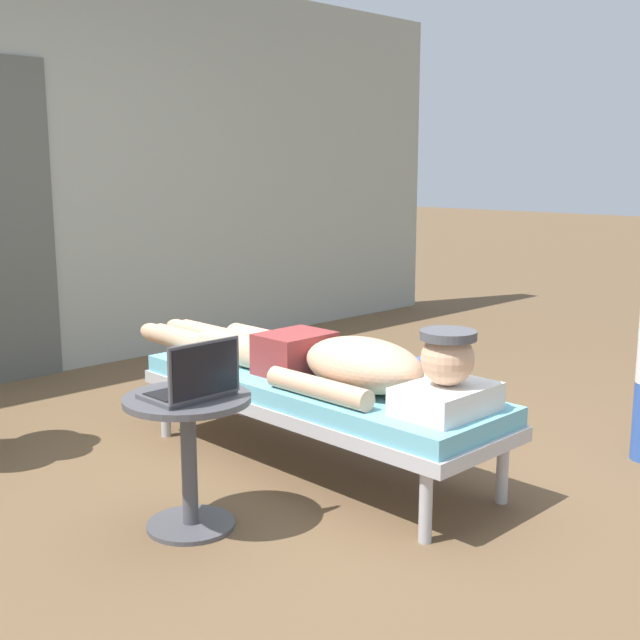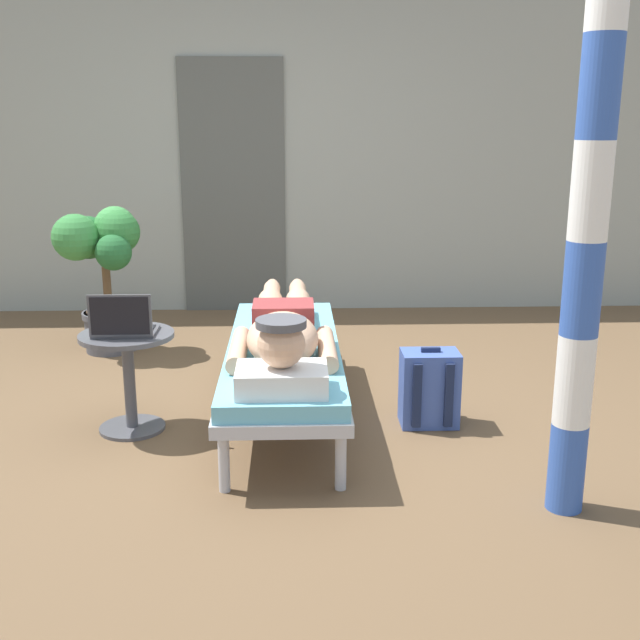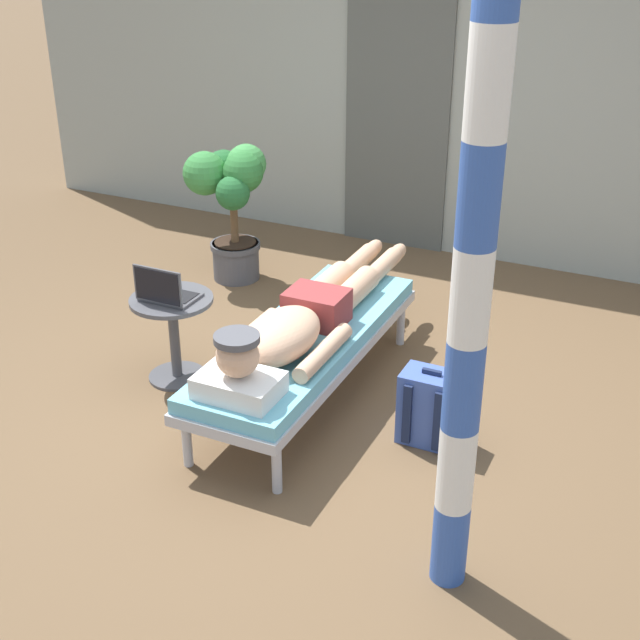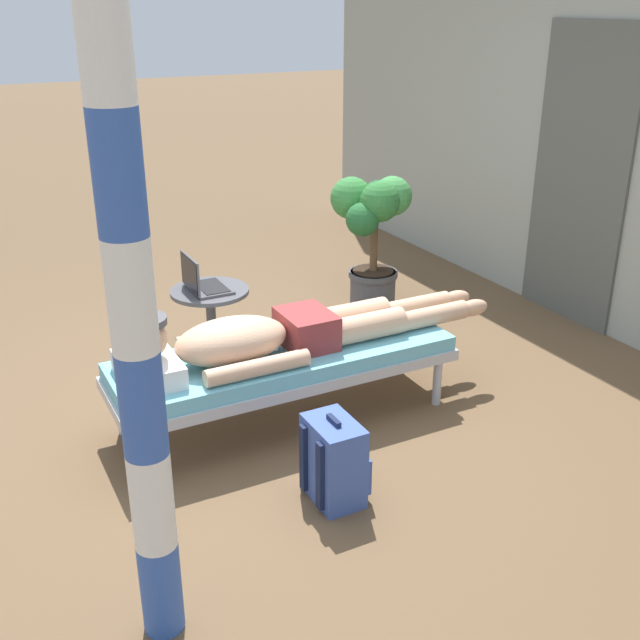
{
  "view_description": "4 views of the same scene",
  "coord_description": "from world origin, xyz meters",
  "px_view_note": "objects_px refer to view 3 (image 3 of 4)",
  "views": [
    {
      "loc": [
        -2.36,
        -2.43,
        1.37
      ],
      "look_at": [
        0.31,
        0.28,
        0.65
      ],
      "focal_mm": 45.44,
      "sensor_mm": 36.0,
      "label": 1
    },
    {
      "loc": [
        0.18,
        -3.82,
        1.59
      ],
      "look_at": [
        0.33,
        0.42,
        0.47
      ],
      "focal_mm": 43.62,
      "sensor_mm": 36.0,
      "label": 2
    },
    {
      "loc": [
        2.03,
        -3.71,
        2.64
      ],
      "look_at": [
        0.16,
        0.23,
        0.46
      ],
      "focal_mm": 49.02,
      "sensor_mm": 36.0,
      "label": 3
    },
    {
      "loc": [
        3.49,
        -1.4,
        2.15
      ],
      "look_at": [
        0.15,
        0.33,
        0.56
      ],
      "focal_mm": 42.63,
      "sensor_mm": 36.0,
      "label": 4
    }
  ],
  "objects_px": {
    "lounge_chair": "(306,344)",
    "person_reclining": "(301,321)",
    "side_table": "(174,324)",
    "laptop": "(165,292)",
    "backpack": "(430,408)",
    "porch_post": "(471,296)",
    "potted_plant": "(230,195)"
  },
  "relations": [
    {
      "from": "lounge_chair",
      "to": "laptop",
      "type": "relative_size",
      "value": 6.07
    },
    {
      "from": "lounge_chair",
      "to": "side_table",
      "type": "bearing_deg",
      "value": -171.03
    },
    {
      "from": "lounge_chair",
      "to": "potted_plant",
      "type": "relative_size",
      "value": 1.89
    },
    {
      "from": "lounge_chair",
      "to": "side_table",
      "type": "distance_m",
      "value": 0.8
    },
    {
      "from": "laptop",
      "to": "potted_plant",
      "type": "distance_m",
      "value": 1.54
    },
    {
      "from": "side_table",
      "to": "backpack",
      "type": "relative_size",
      "value": 1.23
    },
    {
      "from": "lounge_chair",
      "to": "potted_plant",
      "type": "distance_m",
      "value": 1.82
    },
    {
      "from": "lounge_chair",
      "to": "person_reclining",
      "type": "height_order",
      "value": "person_reclining"
    },
    {
      "from": "lounge_chair",
      "to": "person_reclining",
      "type": "distance_m",
      "value": 0.19
    },
    {
      "from": "backpack",
      "to": "potted_plant",
      "type": "height_order",
      "value": "potted_plant"
    },
    {
      "from": "side_table",
      "to": "potted_plant",
      "type": "distance_m",
      "value": 1.52
    },
    {
      "from": "lounge_chair",
      "to": "person_reclining",
      "type": "xyz_separation_m",
      "value": [
        0.0,
        -0.06,
        0.17
      ]
    },
    {
      "from": "backpack",
      "to": "potted_plant",
      "type": "distance_m",
      "value": 2.49
    },
    {
      "from": "person_reclining",
      "to": "backpack",
      "type": "xyz_separation_m",
      "value": [
        0.77,
        -0.04,
        -0.32
      ]
    },
    {
      "from": "lounge_chair",
      "to": "side_table",
      "type": "relative_size",
      "value": 3.6
    },
    {
      "from": "porch_post",
      "to": "backpack",
      "type": "bearing_deg",
      "value": 113.59
    },
    {
      "from": "backpack",
      "to": "porch_post",
      "type": "height_order",
      "value": "porch_post"
    },
    {
      "from": "person_reclining",
      "to": "side_table",
      "type": "distance_m",
      "value": 0.81
    },
    {
      "from": "porch_post",
      "to": "lounge_chair",
      "type": "bearing_deg",
      "value": 138.42
    },
    {
      "from": "lounge_chair",
      "to": "backpack",
      "type": "distance_m",
      "value": 0.79
    },
    {
      "from": "lounge_chair",
      "to": "backpack",
      "type": "xyz_separation_m",
      "value": [
        0.77,
        -0.11,
        -0.15
      ]
    },
    {
      "from": "potted_plant",
      "to": "side_table",
      "type": "bearing_deg",
      "value": -72.67
    },
    {
      "from": "lounge_chair",
      "to": "potted_plant",
      "type": "height_order",
      "value": "potted_plant"
    },
    {
      "from": "person_reclining",
      "to": "porch_post",
      "type": "bearing_deg",
      "value": -39.79
    },
    {
      "from": "lounge_chair",
      "to": "backpack",
      "type": "bearing_deg",
      "value": -7.89
    },
    {
      "from": "porch_post",
      "to": "person_reclining",
      "type": "bearing_deg",
      "value": 140.21
    },
    {
      "from": "backpack",
      "to": "laptop",
      "type": "bearing_deg",
      "value": -177.42
    },
    {
      "from": "lounge_chair",
      "to": "potted_plant",
      "type": "bearing_deg",
      "value": 133.67
    },
    {
      "from": "person_reclining",
      "to": "laptop",
      "type": "distance_m",
      "value": 0.81
    },
    {
      "from": "side_table",
      "to": "laptop",
      "type": "xyz_separation_m",
      "value": [
        0.0,
        -0.05,
        0.23
      ]
    },
    {
      "from": "person_reclining",
      "to": "laptop",
      "type": "bearing_deg",
      "value": -171.91
    },
    {
      "from": "laptop",
      "to": "backpack",
      "type": "relative_size",
      "value": 0.73
    }
  ]
}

